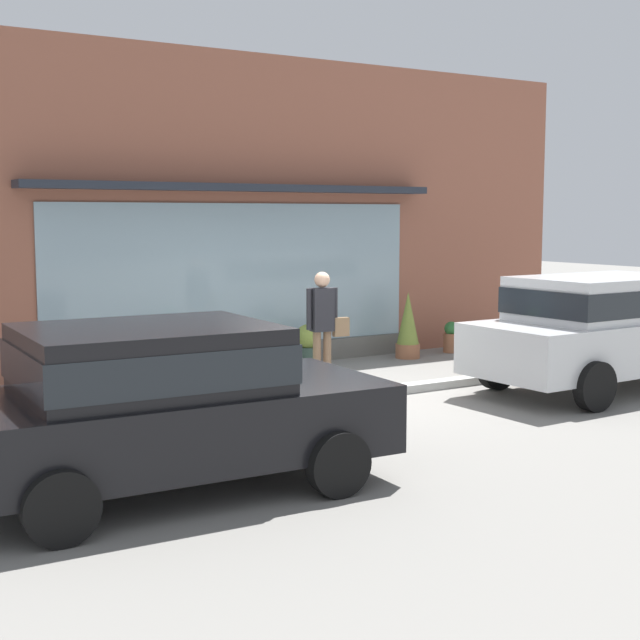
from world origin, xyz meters
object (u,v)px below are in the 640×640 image
Objects in this scene: pedestrian_with_handbag at (323,320)px; potted_plant_by_entrance at (451,337)px; potted_plant_window_center at (161,350)px; potted_plant_trailing_edge at (408,326)px; parked_car_silver at (608,326)px; parked_car_black at (161,398)px; fire_hydrant at (276,361)px; potted_plant_doorstep at (308,343)px.

potted_plant_by_entrance is at bearing 30.16° from pedestrian_with_handbag.
potted_plant_trailing_edge is at bearing -1.38° from potted_plant_window_center.
parked_car_silver is 3.89× the size of potted_plant_trailing_edge.
parked_car_black is (-3.93, -3.48, -0.14)m from pedestrian_with_handbag.
potted_plant_trailing_edge is (3.47, 1.40, 0.13)m from fire_hydrant.
parked_car_black reaches higher than potted_plant_window_center.
potted_plant_by_entrance is 0.80× the size of potted_plant_doorstep.
potted_plant_trailing_edge is 2.04m from potted_plant_doorstep.
parked_car_silver is 4.51× the size of potted_plant_window_center.
potted_plant_doorstep is (-2.74, 3.99, -0.54)m from parked_car_silver.
potted_plant_by_entrance is at bearing 18.20° from fire_hydrant.
fire_hydrant is 1.22× the size of potted_plant_doorstep.
pedestrian_with_handbag is 1.68× the size of potted_plant_window_center.
parked_car_silver is at bearing -79.79° from potted_plant_trailing_edge.
potted_plant_by_entrance is at bearing -0.08° from potted_plant_window_center.
potted_plant_doorstep is at bearing 72.70° from pedestrian_with_handbag.
fire_hydrant reaches higher than potted_plant_doorstep.
parked_car_black is at bearing -142.79° from potted_plant_trailing_edge.
pedestrian_with_handbag is 4.30m from potted_plant_by_entrance.
parked_car_black is 9.39m from potted_plant_by_entrance.
potted_plant_by_entrance is (4.56, 1.50, -0.16)m from fire_hydrant.
pedestrian_with_handbag is 3.24m from potted_plant_trailing_edge.
potted_plant_doorstep is at bearing 46.11° from fire_hydrant.
potted_plant_trailing_edge reaches higher than potted_plant_doorstep.
potted_plant_doorstep is at bearing 177.34° from potted_plant_trailing_edge.
pedestrian_with_handbag is at bearing -17.11° from fire_hydrant.
pedestrian_with_handbag reaches higher than potted_plant_trailing_edge.
potted_plant_trailing_edge reaches higher than potted_plant_by_entrance.
potted_plant_window_center is (-4.65, 0.11, -0.08)m from potted_plant_trailing_edge.
potted_plant_trailing_edge reaches higher than potted_plant_window_center.
potted_plant_window_center reaches higher than potted_plant_by_entrance.
parked_car_black is 7.50m from parked_car_silver.
potted_plant_window_center is at bearing 70.40° from parked_car_black.
potted_plant_trailing_edge is at bearing 98.45° from parked_car_silver.
parked_car_black is 3.98× the size of potted_plant_window_center.
potted_plant_window_center is 1.41× the size of potted_plant_doorstep.
parked_car_silver is at bearing -36.86° from potted_plant_window_center.
potted_plant_by_entrance is at bearing 5.41° from potted_plant_trailing_edge.
parked_car_silver is (4.17, -2.50, 0.51)m from fire_hydrant.
potted_plant_window_center is at bearing 179.62° from potted_plant_doorstep.
pedestrian_with_handbag is at bearing -113.60° from potted_plant_doorstep.
parked_car_black is at bearing -111.58° from potted_plant_window_center.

